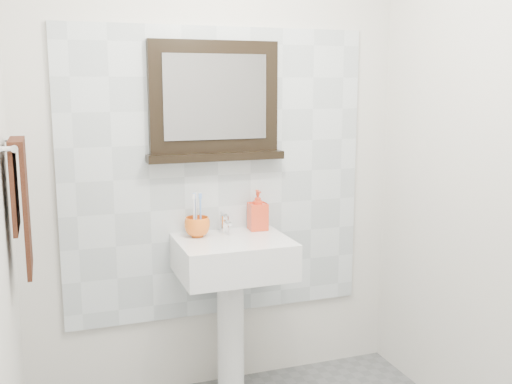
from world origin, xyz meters
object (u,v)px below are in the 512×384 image
toothbrush_cup (197,227)px  soap_dispenser (258,210)px  hand_towel (21,196)px  framed_mirror (214,104)px  pedestal_sink (233,274)px

toothbrush_cup → soap_dispenser: size_ratio=0.60×
soap_dispenser → toothbrush_cup: bearing=-170.0°
toothbrush_cup → hand_towel: size_ratio=0.23×
toothbrush_cup → framed_mirror: framed_mirror is taller
pedestal_sink → framed_mirror: size_ratio=1.37×
framed_mirror → pedestal_sink: bearing=-79.9°
pedestal_sink → soap_dispenser: soap_dispenser is taller
pedestal_sink → hand_towel: size_ratio=1.75×
soap_dispenser → hand_towel: 1.20m
toothbrush_cup → hand_towel: (-0.80, -0.29, 0.26)m
pedestal_sink → framed_mirror: 0.86m
pedestal_sink → framed_mirror: bearing=100.1°
soap_dispenser → hand_towel: (-1.14, -0.33, 0.21)m
toothbrush_cup → framed_mirror: 0.63m
toothbrush_cup → soap_dispenser: 0.34m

